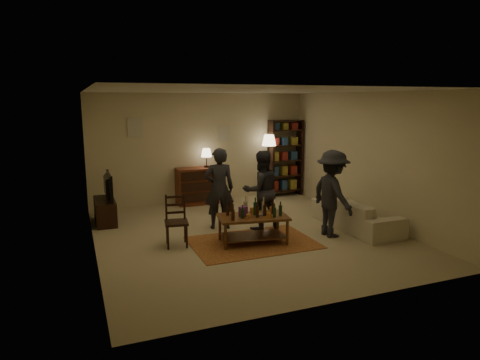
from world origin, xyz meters
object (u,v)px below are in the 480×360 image
person_by_sofa (332,194)px  dresser (198,185)px  person_right (261,190)px  dining_chair (176,219)px  tv_stand (105,205)px  sofa (356,213)px  bookshelf (285,157)px  coffee_table (253,219)px  person_left (219,189)px  floor_lamp (269,145)px

person_by_sofa → dresser: bearing=23.5°
person_right → dining_chair: bearing=8.0°
tv_stand → sofa: (4.64, -2.20, -0.08)m
person_right → person_by_sofa: 1.38m
dining_chair → sofa: size_ratio=0.44×
dresser → bookshelf: 2.50m
coffee_table → dresser: 3.21m
person_left → person_right: person_left is taller
coffee_table → person_by_sofa: 1.60m
coffee_table → dining_chair: size_ratio=1.44×
floor_lamp → person_left: (-2.05, -2.06, -0.59)m
dining_chair → floor_lamp: floor_lamp is taller
dining_chair → floor_lamp: size_ratio=0.55×
sofa → person_by_sofa: bearing=108.8°
tv_stand → bookshelf: bearing=11.8°
dining_chair → sofa: 3.60m
floor_lamp → person_by_sofa: (-0.24, -3.30, -0.59)m
dining_chair → dresser: dresser is taller
dining_chair → person_right: bearing=19.3°
sofa → person_by_sofa: size_ratio=1.28×
dresser → floor_lamp: size_ratio=0.82×
dining_chair → bookshelf: bearing=47.3°
tv_stand → person_right: size_ratio=0.67×
dining_chair → sofa: dining_chair is taller
coffee_table → tv_stand: size_ratio=1.24×
dining_chair → person_right: (1.78, 0.33, 0.31)m
person_by_sofa → coffee_table: bearing=81.3°
dresser → person_left: bearing=-94.1°
coffee_table → person_right: (0.48, 0.72, 0.35)m
person_left → coffee_table: bearing=115.6°
coffee_table → bookshelf: size_ratio=0.65×
dining_chair → person_by_sofa: 2.92m
dining_chair → bookshelf: size_ratio=0.45×
dining_chair → person_left: (1.03, 0.68, 0.33)m
tv_stand → dresser: size_ratio=0.78×
sofa → person_left: person_left is taller
dining_chair → person_left: bearing=42.3°
sofa → person_right: bearing=70.6°
tv_stand → sofa: 5.14m
dining_chair → person_by_sofa: person_by_sofa is taller
dresser → sofa: dresser is taller
dresser → sofa: 3.93m
coffee_table → bookshelf: 4.06m
dining_chair → person_right: person_right is taller
tv_stand → person_right: 3.27m
tv_stand → bookshelf: bookshelf is taller
tv_stand → coffee_table: bearing=-44.1°
person_left → person_right: 0.83m
sofa → person_left: (-2.55, 0.99, 0.51)m
dresser → bookshelf: size_ratio=0.67×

